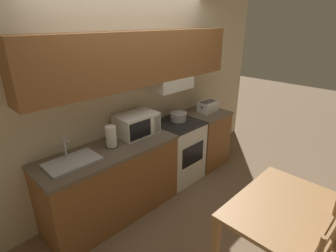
% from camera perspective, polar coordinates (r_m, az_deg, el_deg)
% --- Properties ---
extents(ground_plane, '(16.00, 16.00, 0.00)m').
position_cam_1_polar(ground_plane, '(3.97, -6.33, -11.93)').
color(ground_plane, '#7F664C').
extents(wall_back, '(5.27, 0.38, 2.55)m').
position_cam_1_polar(wall_back, '(3.33, -6.58, 9.76)').
color(wall_back, beige).
rests_on(wall_back, ground_plane).
extents(lower_counter_main, '(1.63, 0.63, 0.88)m').
position_cam_1_polar(lower_counter_main, '(3.22, -12.07, -11.89)').
color(lower_counter_main, brown).
rests_on(lower_counter_main, ground_plane).
extents(lower_counter_right_stub, '(0.63, 0.63, 0.88)m').
position_cam_1_polar(lower_counter_right_stub, '(4.29, 7.82, -2.52)').
color(lower_counter_right_stub, brown).
rests_on(lower_counter_right_stub, ground_plane).
extents(stove_range, '(0.63, 0.60, 0.88)m').
position_cam_1_polar(stove_range, '(3.85, 1.99, -5.35)').
color(stove_range, white).
rests_on(stove_range, ground_plane).
extents(cooking_pot, '(0.31, 0.24, 0.12)m').
position_cam_1_polar(cooking_pot, '(3.71, 2.28, 2.13)').
color(cooking_pot, '#B7BABF').
rests_on(cooking_pot, stove_range).
extents(microwave, '(0.50, 0.35, 0.27)m').
position_cam_1_polar(microwave, '(3.27, -6.83, 0.39)').
color(microwave, white).
rests_on(microwave, lower_counter_main).
extents(toaster, '(0.31, 0.21, 0.16)m').
position_cam_1_polar(toaster, '(4.12, 8.68, 4.21)').
color(toaster, white).
rests_on(toaster, lower_counter_right_stub).
extents(sink_basin, '(0.52, 0.33, 0.25)m').
position_cam_1_polar(sink_basin, '(2.82, -20.12, -7.24)').
color(sink_basin, '#B7BABF').
rests_on(sink_basin, lower_counter_main).
extents(paper_towel_roll, '(0.14, 0.14, 0.25)m').
position_cam_1_polar(paper_towel_roll, '(2.99, -12.30, -2.30)').
color(paper_towel_roll, black).
rests_on(paper_towel_roll, lower_counter_main).
extents(dining_table, '(1.06, 0.71, 0.75)m').
position_cam_1_polar(dining_table, '(2.60, 23.27, -17.40)').
color(dining_table, '#B27F4C').
rests_on(dining_table, ground_plane).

